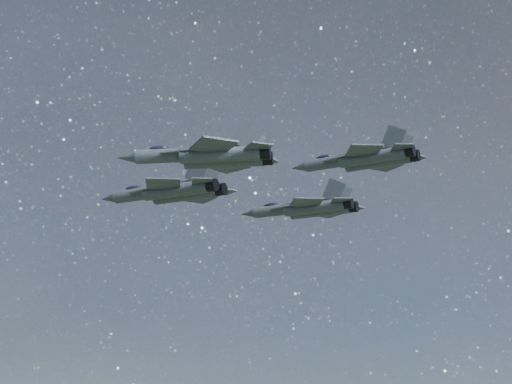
{
  "coord_description": "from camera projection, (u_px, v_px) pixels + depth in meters",
  "views": [
    {
      "loc": [
        4.9,
        -79.7,
        130.68
      ],
      "look_at": [
        -0.39,
        -1.49,
        152.21
      ],
      "focal_mm": 50.0,
      "sensor_mm": 36.0,
      "label": 1
    }
  ],
  "objects": [
    {
      "name": "jet_slot",
      "position": [
        364.0,
        159.0,
        76.18
      ],
      "size": [
        14.8,
        9.69,
        3.82
      ],
      "rotation": [
        0.0,
        0.0,
        -0.43
      ],
      "color": "#373F44"
    },
    {
      "name": "jet_right",
      "position": [
        209.0,
        156.0,
        67.37
      ],
      "size": [
        15.83,
        11.16,
        4.0
      ],
      "rotation": [
        0.0,
        0.0,
        -0.07
      ],
      "color": "#373F44"
    },
    {
      "name": "jet_lead",
      "position": [
        171.0,
        191.0,
        87.87
      ],
      "size": [
        18.42,
        12.16,
        4.71
      ],
      "rotation": [
        0.0,
        0.0,
        -0.39
      ],
      "color": "#373F44"
    },
    {
      "name": "jet_left",
      "position": [
        308.0,
        208.0,
        93.61
      ],
      "size": [
        17.0,
        11.23,
        4.35
      ],
      "rotation": [
        0.0,
        0.0,
        -0.39
      ],
      "color": "#373F44"
    }
  ]
}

